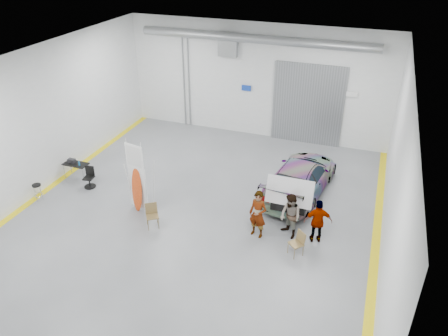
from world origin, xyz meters
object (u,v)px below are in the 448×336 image
(sedan_car, at_px, (300,177))
(work_table, at_px, (75,163))
(folding_chair_near, at_px, (153,220))
(shop_stool, at_px, (38,192))
(person_c, at_px, (318,221))
(surfboard_display, at_px, (138,183))
(folding_chair_far, at_px, (296,248))
(person_a, at_px, (258,214))
(office_chair, at_px, (90,178))
(person_b, at_px, (290,216))

(sedan_car, relative_size, work_table, 4.63)
(folding_chair_near, relative_size, shop_stool, 1.30)
(person_c, height_order, surfboard_display, surfboard_display)
(sedan_car, bearing_deg, folding_chair_far, 106.72)
(surfboard_display, height_order, shop_stool, surfboard_display)
(folding_chair_near, xyz_separation_m, work_table, (-5.08, 2.17, 0.41))
(folding_chair_near, bearing_deg, folding_chair_far, -32.14)
(sedan_car, relative_size, person_c, 3.00)
(person_a, xyz_separation_m, shop_stool, (-9.27, -0.80, -0.57))
(person_a, distance_m, person_c, 2.15)
(person_c, distance_m, surfboard_display, 7.02)
(sedan_car, distance_m, shop_stool, 11.02)
(shop_stool, bearing_deg, work_table, 81.64)
(office_chair, bearing_deg, shop_stool, -139.67)
(shop_stool, bearing_deg, folding_chair_near, -0.52)
(sedan_car, bearing_deg, work_table, 19.71)
(folding_chair_far, xyz_separation_m, office_chair, (-9.42, 1.43, 0.13))
(person_a, bearing_deg, work_table, -174.56)
(folding_chair_far, bearing_deg, office_chair, -146.82)
(folding_chair_far, bearing_deg, folding_chair_near, -135.53)
(sedan_car, relative_size, person_a, 2.77)
(person_c, bearing_deg, folding_chair_far, 43.22)
(person_b, bearing_deg, person_a, -121.38)
(folding_chair_near, bearing_deg, person_c, -23.05)
(folding_chair_near, bearing_deg, shop_stool, 144.69)
(person_b, height_order, surfboard_display, surfboard_display)
(surfboard_display, distance_m, office_chair, 3.21)
(sedan_car, relative_size, surfboard_display, 1.68)
(person_c, distance_m, work_table, 11.11)
(person_c, bearing_deg, work_table, -22.52)
(person_c, xyz_separation_m, folding_chair_far, (-0.55, -0.99, -0.59))
(person_a, xyz_separation_m, office_chair, (-7.86, 0.84, -0.53))
(folding_chair_near, relative_size, work_table, 0.84)
(surfboard_display, distance_m, folding_chair_near, 1.61)
(person_a, bearing_deg, shop_stool, -161.21)
(sedan_car, height_order, shop_stool, sedan_car)
(work_table, bearing_deg, folding_chair_near, -23.19)
(folding_chair_far, bearing_deg, shop_stool, -137.11)
(office_chair, bearing_deg, surfboard_display, -25.21)
(person_b, bearing_deg, person_c, 42.40)
(sedan_car, bearing_deg, folding_chair_near, 49.67)
(person_a, bearing_deg, office_chair, -172.20)
(person_a, bearing_deg, person_b, 31.96)
(person_c, xyz_separation_m, shop_stool, (-11.38, -1.20, -0.51))
(person_b, height_order, person_c, person_b)
(person_b, relative_size, shop_stool, 2.39)
(sedan_car, distance_m, folding_chair_far, 4.17)
(person_c, relative_size, office_chair, 1.85)
(work_table, bearing_deg, folding_chair_far, -10.36)
(person_b, xyz_separation_m, folding_chair_far, (0.44, -0.96, -0.59))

